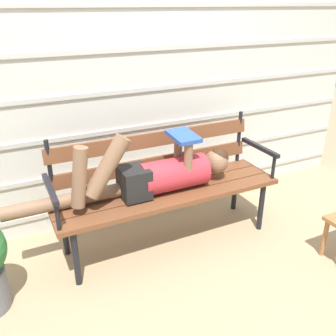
# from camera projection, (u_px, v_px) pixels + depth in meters

# --- Properties ---
(ground_plane) EXTENTS (12.00, 12.00, 0.00)m
(ground_plane) POSITION_uv_depth(u_px,v_px,m) (176.00, 249.00, 2.87)
(ground_plane) COLOR tan
(house_siding) EXTENTS (4.56, 0.08, 2.53)m
(house_siding) POSITION_uv_depth(u_px,v_px,m) (136.00, 70.00, 2.94)
(house_siding) COLOR beige
(house_siding) RESTS_ON ground
(park_bench) EXTENTS (1.75, 0.49, 0.91)m
(park_bench) POSITION_uv_depth(u_px,v_px,m) (164.00, 181.00, 2.83)
(park_bench) COLOR brown
(park_bench) RESTS_ON ground
(reclining_person) EXTENTS (1.69, 0.26, 0.53)m
(reclining_person) POSITION_uv_depth(u_px,v_px,m) (155.00, 174.00, 2.69)
(reclining_person) COLOR #B72D38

